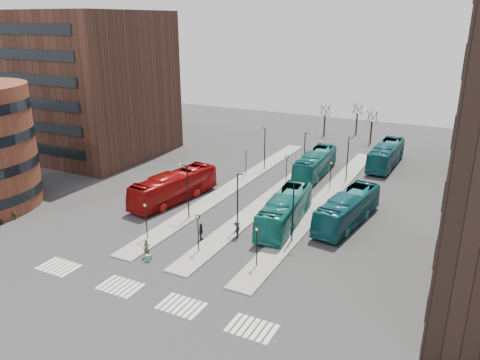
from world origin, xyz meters
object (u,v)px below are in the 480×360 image
at_px(suitcase, 148,258).
at_px(teal_bus_b, 315,163).
at_px(teal_bus_d, 386,155).
at_px(bicycle_far, 10,215).
at_px(commuter_c, 237,230).
at_px(red_bus, 174,187).
at_px(teal_bus_a, 285,210).
at_px(commuter_a, 161,203).
at_px(commuter_b, 201,232).
at_px(traveller, 147,248).
at_px(teal_bus_c, 348,209).

relative_size(suitcase, teal_bus_b, 0.05).
height_order(teal_bus_d, bicycle_far, teal_bus_d).
bearing_deg(commuter_c, bicycle_far, -73.47).
bearing_deg(red_bus, teal_bus_d, 61.20).
bearing_deg(teal_bus_a, commuter_c, -126.98).
bearing_deg(red_bus, bicycle_far, -127.15).
bearing_deg(teal_bus_a, suitcase, -127.00).
xyz_separation_m(teal_bus_d, commuter_a, (-19.56, -29.00, -0.90)).
relative_size(commuter_a, commuter_b, 0.96).
relative_size(teal_bus_d, commuter_b, 7.09).
bearing_deg(suitcase, red_bus, 103.41).
height_order(suitcase, red_bus, red_bus).
bearing_deg(bicycle_far, suitcase, -94.97).
xyz_separation_m(teal_bus_a, teal_bus_d, (5.42, 26.40, 0.05)).
bearing_deg(teal_bus_d, teal_bus_a, -99.99).
bearing_deg(bicycle_far, traveller, -93.24).
bearing_deg(traveller, bicycle_far, 164.34).
relative_size(teal_bus_b, commuter_a, 7.18).
bearing_deg(commuter_c, commuter_b, -54.05).
xyz_separation_m(commuter_a, bicycle_far, (-13.31, -9.63, -0.37)).
bearing_deg(teal_bus_d, traveller, -108.29).
height_order(teal_bus_b, commuter_c, teal_bus_b).
bearing_deg(teal_bus_a, bicycle_far, -161.30).
distance_m(teal_bus_b, bicycle_far, 38.90).
height_order(teal_bus_a, commuter_a, teal_bus_a).
height_order(teal_bus_d, commuter_a, teal_bus_d).
bearing_deg(traveller, red_bus, 99.18).
height_order(teal_bus_a, teal_bus_c, teal_bus_a).
relative_size(teal_bus_b, bicycle_far, 6.72).
height_order(suitcase, teal_bus_d, teal_bus_d).
height_order(commuter_c, bicycle_far, commuter_c).
xyz_separation_m(suitcase, teal_bus_a, (8.02, 12.98, 1.40)).
distance_m(suitcase, traveller, 1.01).
relative_size(red_bus, teal_bus_a, 1.04).
bearing_deg(commuter_a, bicycle_far, 32.86).
xyz_separation_m(teal_bus_c, bicycle_far, (-33.25, -15.57, -1.21)).
height_order(suitcase, teal_bus_b, teal_bus_b).
xyz_separation_m(red_bus, commuter_a, (0.29, -3.05, -0.92)).
bearing_deg(commuter_b, teal_bus_b, -24.81).
height_order(traveller, commuter_c, commuter_c).
xyz_separation_m(teal_bus_a, commuter_a, (-14.14, -2.59, -0.86)).
bearing_deg(traveller, teal_bus_d, 54.97).
relative_size(teal_bus_c, commuter_a, 7.16).
bearing_deg(suitcase, traveller, 123.39).
bearing_deg(traveller, commuter_a, 104.26).
distance_m(red_bus, commuter_c, 12.61).
distance_m(red_bus, teal_bus_b, 20.89).
height_order(suitcase, traveller, traveller).
xyz_separation_m(teal_bus_d, commuter_b, (-11.43, -33.54, -0.86)).
height_order(teal_bus_a, traveller, teal_bus_a).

